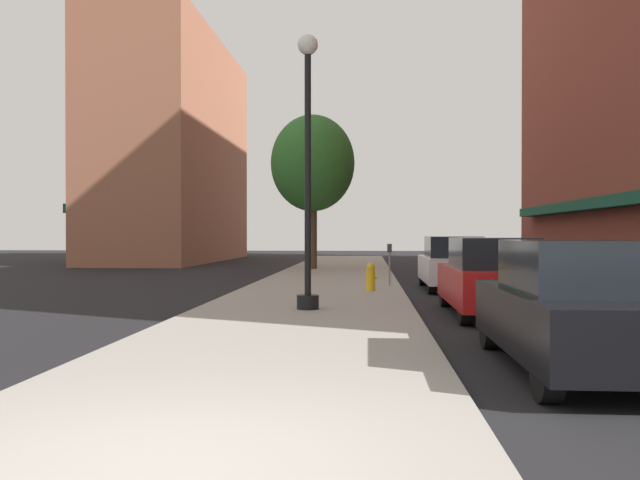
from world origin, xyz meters
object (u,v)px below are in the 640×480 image
parking_meter_near (390,259)px  car_red (491,278)px  lamppost (308,166)px  tree_near (313,164)px  car_white (452,264)px  fire_hydrant (371,277)px  car_black (577,308)px

parking_meter_near → car_red: bearing=-72.9°
lamppost → tree_near: size_ratio=0.83×
lamppost → car_white: bearing=59.4°
fire_hydrant → car_white: 3.21m
lamppost → car_white: 8.06m
tree_near → parking_meter_near: bearing=-72.0°
car_black → lamppost: bearing=127.0°
car_black → car_red: same height
tree_near → car_red: 17.56m
lamppost → parking_meter_near: (1.96, 6.44, -2.25)m
tree_near → fire_hydrant: bearing=-77.3°
fire_hydrant → car_red: size_ratio=0.18×
fire_hydrant → parking_meter_near: (0.59, 1.77, 0.43)m
tree_near → lamppost: bearing=-85.6°
car_black → tree_near: bearing=105.5°
fire_hydrant → tree_near: bearing=102.7°
tree_near → car_black: size_ratio=1.66×
tree_near → car_black: 22.97m
fire_hydrant → parking_meter_near: size_ratio=0.60×
parking_meter_near → car_white: 1.96m
lamppost → fire_hydrant: lamppost is taller
tree_near → car_red: tree_near is taller
tree_near → car_red: size_ratio=1.66×
fire_hydrant → tree_near: (-2.64, 11.69, 4.48)m
lamppost → tree_near: bearing=94.4°
car_red → parking_meter_near: bearing=108.8°
fire_hydrant → car_red: car_red is taller
parking_meter_near → car_red: car_red is taller
car_white → tree_near: bearing=120.2°
car_red → tree_near: bearing=109.3°
car_black → car_white: bearing=92.2°
fire_hydrant → tree_near: size_ratio=0.11×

